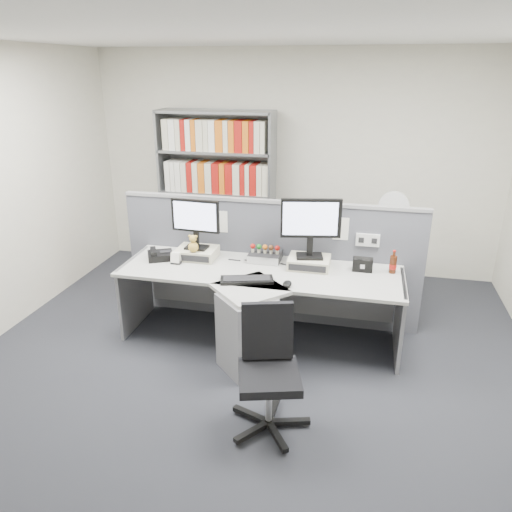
% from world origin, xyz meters
% --- Properties ---
extents(ground, '(5.50, 5.50, 0.00)m').
position_xyz_m(ground, '(0.00, 0.00, 0.00)').
color(ground, '#303138').
rests_on(ground, ground).
extents(room_shell, '(5.04, 5.54, 2.72)m').
position_xyz_m(room_shell, '(0.00, 0.00, 1.79)').
color(room_shell, silver).
rests_on(room_shell, ground).
extents(partition, '(3.00, 0.08, 1.27)m').
position_xyz_m(partition, '(0.00, 1.25, 0.65)').
color(partition, '#595B65').
rests_on(partition, ground).
extents(desk, '(2.60, 1.20, 0.72)m').
position_xyz_m(desk, '(0.00, 0.60, 0.46)').
color(desk, '#B7B7B1').
rests_on(desk, ground).
extents(monitor_riser_left, '(0.38, 0.31, 0.10)m').
position_xyz_m(monitor_riser_left, '(-0.67, 0.98, 0.77)').
color(monitor_riser_left, beige).
rests_on(monitor_riser_left, desk).
extents(monitor_riser_right, '(0.38, 0.31, 0.10)m').
position_xyz_m(monitor_riser_right, '(0.43, 0.98, 0.77)').
color(monitor_riser_right, beige).
rests_on(monitor_riser_right, desk).
extents(monitor_left, '(0.48, 0.16, 0.49)m').
position_xyz_m(monitor_left, '(-0.67, 0.98, 1.11)').
color(monitor_left, black).
rests_on(monitor_left, monitor_riser_left).
extents(monitor_right, '(0.54, 0.22, 0.56)m').
position_xyz_m(monitor_right, '(0.43, 0.98, 1.15)').
color(monitor_right, black).
rests_on(monitor_right, monitor_riser_right).
extents(desktop_pc, '(0.30, 0.27, 0.08)m').
position_xyz_m(desktop_pc, '(-0.00, 1.07, 0.76)').
color(desktop_pc, black).
rests_on(desktop_pc, desk).
extents(figurines, '(0.29, 0.05, 0.09)m').
position_xyz_m(figurines, '(-0.00, 1.05, 0.85)').
color(figurines, beige).
rests_on(figurines, desktop_pc).
extents(keyboard, '(0.49, 0.29, 0.03)m').
position_xyz_m(keyboard, '(-0.06, 0.54, 0.73)').
color(keyboard, black).
rests_on(keyboard, desk).
extents(mouse, '(0.08, 0.12, 0.05)m').
position_xyz_m(mouse, '(0.30, 0.51, 0.74)').
color(mouse, black).
rests_on(mouse, desk).
extents(desk_phone, '(0.31, 0.30, 0.10)m').
position_xyz_m(desk_phone, '(-1.01, 0.87, 0.76)').
color(desk_phone, black).
rests_on(desk_phone, desk).
extents(desk_calendar, '(0.09, 0.07, 0.11)m').
position_xyz_m(desk_calendar, '(-0.81, 0.79, 0.77)').
color(desk_calendar, black).
rests_on(desk_calendar, desk).
extents(plush_toy, '(0.10, 0.10, 0.17)m').
position_xyz_m(plush_toy, '(-0.66, 0.88, 0.89)').
color(plush_toy, gold).
rests_on(plush_toy, monitor_riser_left).
extents(speaker, '(0.18, 0.10, 0.12)m').
position_xyz_m(speaker, '(0.92, 1.01, 0.78)').
color(speaker, black).
rests_on(speaker, desk).
extents(cola_bottle, '(0.07, 0.07, 0.22)m').
position_xyz_m(cola_bottle, '(1.19, 1.02, 0.80)').
color(cola_bottle, '#3F190A').
rests_on(cola_bottle, desk).
extents(shelving_unit, '(1.41, 0.40, 2.00)m').
position_xyz_m(shelving_unit, '(-0.90, 2.44, 0.98)').
color(shelving_unit, slate).
rests_on(shelving_unit, ground).
extents(filing_cabinet, '(0.45, 0.61, 0.70)m').
position_xyz_m(filing_cabinet, '(1.20, 1.99, 0.35)').
color(filing_cabinet, slate).
rests_on(filing_cabinet, ground).
extents(desk_fan, '(0.33, 0.19, 0.55)m').
position_xyz_m(desk_fan, '(1.20, 1.99, 1.04)').
color(desk_fan, white).
rests_on(desk_fan, filing_cabinet).
extents(office_chair, '(0.60, 0.57, 0.90)m').
position_xyz_m(office_chair, '(0.32, -0.34, 0.48)').
color(office_chair, silver).
rests_on(office_chair, ground).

